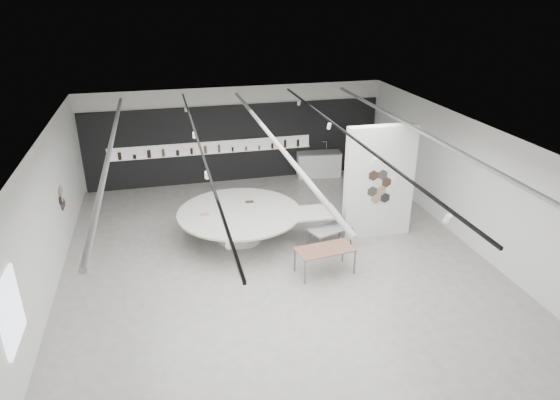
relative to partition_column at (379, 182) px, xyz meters
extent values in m
cube|color=#A8A69F|center=(-3.50, -1.00, -1.80)|extent=(12.00, 14.00, 0.01)
cube|color=silver|center=(-3.50, -1.00, 2.01)|extent=(12.00, 14.00, 0.01)
cube|color=white|center=(-3.50, 6.01, 0.10)|extent=(12.00, 0.01, 3.80)
cube|color=white|center=(-3.50, -8.00, 0.10)|extent=(12.00, 0.01, 3.80)
cube|color=white|center=(2.50, -1.00, 0.10)|extent=(0.01, 14.00, 3.80)
cube|color=white|center=(-9.51, -1.00, 0.10)|extent=(0.01, 14.00, 3.80)
cylinder|color=#939396|center=(-7.70, -0.50, 1.82)|extent=(0.12, 12.00, 0.12)
cylinder|color=#939396|center=(-3.50, -0.50, 1.82)|extent=(0.12, 12.00, 0.12)
cylinder|color=#939396|center=(0.70, -0.50, 1.82)|extent=(0.12, 12.00, 0.12)
cube|color=black|center=(-5.50, -1.00, 1.90)|extent=(0.05, 13.00, 0.06)
cylinder|color=white|center=(-5.50, -6.00, 1.72)|extent=(0.11, 0.18, 0.21)
cylinder|color=white|center=(-5.50, -2.70, 1.72)|extent=(0.11, 0.18, 0.21)
cylinder|color=white|center=(-5.50, 0.60, 1.72)|extent=(0.11, 0.18, 0.21)
cylinder|color=white|center=(-5.50, 3.90, 1.72)|extent=(0.11, 0.18, 0.21)
cube|color=black|center=(-1.50, -1.00, 1.90)|extent=(0.05, 13.00, 0.06)
cylinder|color=white|center=(-1.50, -6.00, 1.72)|extent=(0.11, 0.18, 0.21)
cylinder|color=white|center=(-1.50, -2.70, 1.72)|extent=(0.11, 0.18, 0.21)
cylinder|color=white|center=(-1.50, 0.60, 1.72)|extent=(0.11, 0.18, 0.21)
cylinder|color=white|center=(-1.50, 3.90, 1.72)|extent=(0.11, 0.18, 0.21)
cube|color=white|center=(-9.46, -4.50, 0.00)|extent=(0.05, 1.20, 1.40)
cylinder|color=black|center=(-9.47, 1.50, -0.45)|extent=(0.03, 0.28, 0.28)
cylinder|color=#3F291F|center=(-9.47, 1.76, -0.45)|extent=(0.03, 0.28, 0.28)
cylinder|color=beige|center=(-9.47, 1.63, -0.22)|extent=(0.03, 0.28, 0.28)
cylinder|color=black|center=(-9.47, 1.37, -0.22)|extent=(0.03, 0.28, 0.28)
cylinder|color=#9D7E60|center=(-9.47, 1.50, 0.01)|extent=(0.03, 0.28, 0.28)
cylinder|color=white|center=(-9.47, 1.76, 0.01)|extent=(0.03, 0.28, 0.28)
cube|color=black|center=(-3.50, 5.94, -0.25)|extent=(11.80, 0.10, 3.10)
cube|color=white|center=(-4.50, 5.87, -0.32)|extent=(8.00, 0.06, 0.46)
cube|color=white|center=(-4.50, 5.81, -0.54)|extent=(8.00, 0.18, 0.02)
cylinder|color=black|center=(-8.03, 5.81, -0.39)|extent=(0.13, 0.13, 0.29)
cylinder|color=black|center=(-7.49, 5.81, -0.46)|extent=(0.13, 0.13, 0.15)
cylinder|color=black|center=(-6.94, 5.81, -0.38)|extent=(0.14, 0.14, 0.30)
cylinder|color=brown|center=(-6.40, 5.81, -0.39)|extent=(0.12, 0.12, 0.29)
cylinder|color=black|center=(-5.86, 5.81, -0.43)|extent=(0.12, 0.12, 0.21)
cylinder|color=black|center=(-5.31, 5.81, -0.41)|extent=(0.10, 0.10, 0.25)
cylinder|color=brown|center=(-4.77, 5.81, -0.38)|extent=(0.12, 0.12, 0.30)
cylinder|color=brown|center=(-4.23, 5.81, -0.38)|extent=(0.10, 0.10, 0.31)
cylinder|color=black|center=(-3.69, 5.81, -0.45)|extent=(0.09, 0.09, 0.17)
cylinder|color=brown|center=(-3.14, 5.81, -0.45)|extent=(0.10, 0.10, 0.16)
cylinder|color=brown|center=(-2.60, 5.81, -0.46)|extent=(0.09, 0.09, 0.15)
cylinder|color=black|center=(-2.06, 5.81, -0.43)|extent=(0.09, 0.09, 0.21)
cylinder|color=black|center=(-1.51, 5.81, -0.38)|extent=(0.11, 0.11, 0.31)
cylinder|color=black|center=(-0.97, 5.81, -0.39)|extent=(0.11, 0.11, 0.29)
cube|color=white|center=(0.00, 0.00, 0.00)|extent=(2.20, 0.35, 3.60)
cylinder|color=#9D7E60|center=(0.00, -0.19, -0.20)|extent=(0.34, 0.03, 0.34)
cylinder|color=white|center=(0.30, -0.19, -0.20)|extent=(0.34, 0.03, 0.34)
cylinder|color=black|center=(-0.30, -0.19, -0.20)|extent=(0.34, 0.03, 0.34)
cylinder|color=#3F291F|center=(0.15, -0.19, 0.06)|extent=(0.34, 0.03, 0.34)
cylinder|color=beige|center=(-0.15, -0.19, 0.06)|extent=(0.34, 0.03, 0.34)
cylinder|color=black|center=(0.15, -0.19, -0.46)|extent=(0.34, 0.03, 0.34)
cylinder|color=#9D7E60|center=(-0.15, -0.19, -0.46)|extent=(0.34, 0.03, 0.34)
cylinder|color=white|center=(0.45, -0.19, 0.06)|extent=(0.34, 0.03, 0.34)
cylinder|color=black|center=(0.00, -0.19, 0.32)|extent=(0.34, 0.03, 0.34)
cylinder|color=#3F291F|center=(-0.30, -0.19, 0.32)|extent=(0.34, 0.03, 0.34)
cylinder|color=white|center=(-4.29, 0.71, -1.35)|extent=(1.42, 1.42, 0.91)
cylinder|color=beige|center=(-4.29, 0.71, -0.86)|extent=(3.93, 3.93, 0.06)
cube|color=beige|center=(-2.17, 0.12, -0.86)|extent=(1.73, 1.11, 0.06)
cube|color=#9D7E60|center=(-5.35, 0.73, -0.82)|extent=(0.27, 0.20, 0.01)
cube|color=#3F291F|center=(-3.85, 1.34, -0.82)|extent=(0.27, 0.20, 0.01)
cube|color=brown|center=(-2.33, -1.82, -1.07)|extent=(1.67, 0.98, 0.03)
cube|color=slate|center=(-3.03, -2.26, -1.44)|extent=(0.04, 0.04, 0.71)
cube|color=slate|center=(-3.12, -1.55, -1.44)|extent=(0.04, 0.04, 0.71)
cube|color=slate|center=(-1.54, -2.08, -1.44)|extent=(0.04, 0.04, 0.71)
cube|color=slate|center=(-1.63, -1.37, -1.44)|extent=(0.04, 0.04, 0.71)
cube|color=gray|center=(-1.73, -0.52, -1.14)|extent=(1.44, 1.06, 0.03)
cube|color=slate|center=(-2.20, -1.00, -1.48)|extent=(0.05, 0.05, 0.64)
cube|color=slate|center=(-2.40, -0.46, -1.48)|extent=(0.05, 0.05, 0.64)
cube|color=slate|center=(-1.05, -0.58, -1.48)|extent=(0.05, 0.05, 0.64)
cube|color=slate|center=(-1.25, -0.04, -1.48)|extent=(0.05, 0.05, 0.64)
cube|color=white|center=(-0.13, 5.54, -1.30)|extent=(1.85, 0.88, 1.00)
cube|color=gray|center=(-0.13, 5.54, -0.78)|extent=(1.90, 0.93, 0.03)
cylinder|color=silver|center=(0.22, 5.66, -0.56)|extent=(0.03, 0.03, 0.40)
cylinder|color=silver|center=(0.13, 5.67, -0.37)|extent=(0.18, 0.05, 0.03)
camera|label=1|loc=(-6.41, -13.20, 5.63)|focal=32.00mm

